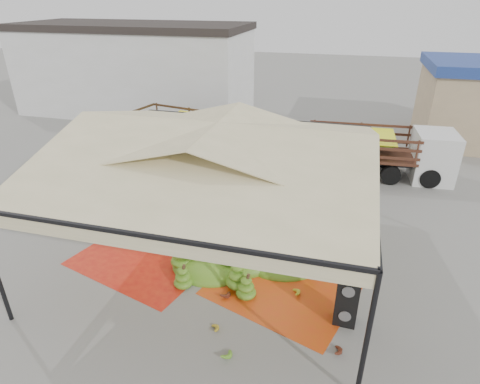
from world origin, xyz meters
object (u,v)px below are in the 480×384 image
(speaker_stack, at_px, (347,298))
(truck_right, at_px, (385,148))
(vendor, at_px, (224,183))
(truck_left, at_px, (195,130))
(banana_heap, at_px, (235,230))

(speaker_stack, height_order, truck_right, truck_right)
(vendor, xyz_separation_m, truck_left, (-2.78, 4.48, 0.40))
(speaker_stack, distance_m, truck_left, 11.91)
(speaker_stack, bearing_deg, truck_left, 129.58)
(banana_heap, bearing_deg, truck_left, 119.04)
(vendor, relative_size, truck_right, 0.28)
(truck_left, xyz_separation_m, truck_right, (8.51, -0.24, 0.01))
(banana_heap, xyz_separation_m, truck_right, (4.56, 6.87, 0.62))
(vendor, height_order, truck_left, truck_left)
(truck_right, bearing_deg, banana_heap, -126.83)
(speaker_stack, bearing_deg, vendor, 134.17)
(speaker_stack, bearing_deg, banana_heap, 147.08)
(banana_heap, distance_m, truck_left, 8.15)
(speaker_stack, distance_m, vendor, 6.68)
(speaker_stack, xyz_separation_m, truck_left, (-7.27, 9.42, 0.52))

